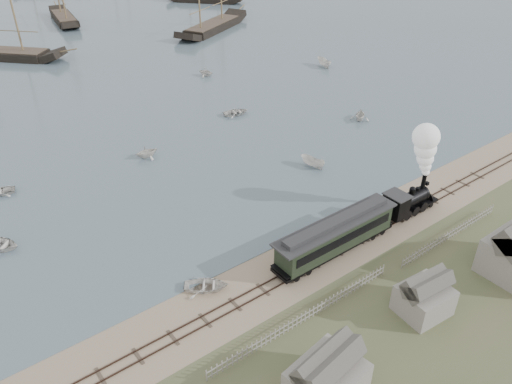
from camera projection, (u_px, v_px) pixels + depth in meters
ground at (307, 248)px, 48.86m from camera, size 600.00×600.00×0.00m
rail_track at (321, 258)px, 47.49m from camera, size 120.00×1.80×0.16m
picket_fence_west at (305, 321)px, 40.83m from camera, size 19.00×0.10×1.20m
picket_fence_east at (450, 239)px, 50.15m from camera, size 15.00×0.10×1.20m
shed_mid at (421, 311)px, 41.78m from camera, size 4.00×3.50×3.60m
locomotive at (421, 174)px, 52.18m from camera, size 7.73×2.88×9.63m
passenger_coach at (336, 234)px, 47.21m from camera, size 14.00×2.70×3.40m
beached_dinghy at (206, 286)px, 43.82m from camera, size 4.54×4.82×0.81m
rowboat_1 at (147, 152)px, 64.16m from camera, size 2.76×3.16×1.61m
rowboat_2 at (312, 162)px, 62.08m from camera, size 3.62×2.13×1.31m
rowboat_3 at (236, 112)px, 75.91m from camera, size 3.59×4.45×0.82m
rowboat_4 at (360, 115)px, 74.00m from camera, size 4.20×4.29×1.72m
rowboat_5 at (324, 63)px, 94.86m from camera, size 4.28×2.30×1.57m
rowboat_7 at (206, 72)px, 90.43m from camera, size 3.79×3.56×1.59m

